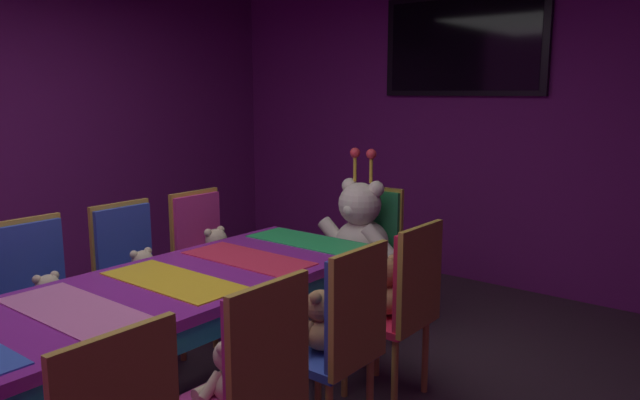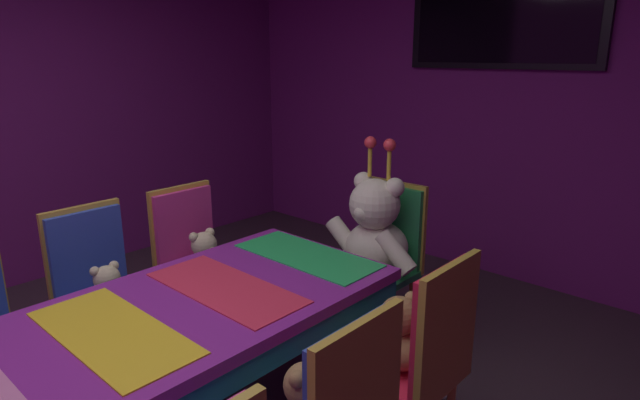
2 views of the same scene
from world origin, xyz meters
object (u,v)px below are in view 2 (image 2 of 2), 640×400
(wall_tv, at_px, (503,8))
(chair_left_3, at_px, (191,251))
(teddy_left_2, at_px, (109,293))
(banquet_table, at_px, (115,354))
(chair_left_2, at_px, (95,281))
(king_teddy_bear, at_px, (373,233))
(throne_chair, at_px, (389,245))
(chair_right_3, at_px, (428,350))
(teddy_right_3, at_px, (397,337))
(teddy_left_3, at_px, (206,259))

(wall_tv, bearing_deg, chair_left_3, -110.04)
(teddy_left_2, bearing_deg, banquet_table, -24.36)
(banquet_table, height_order, chair_left_2, chair_left_2)
(king_teddy_bear, bearing_deg, throne_chair, 180.00)
(chair_right_3, relative_size, teddy_right_3, 2.84)
(chair_left_3, xyz_separation_m, teddy_right_3, (1.47, 0.01, 0.00))
(chair_left_2, xyz_separation_m, teddy_left_2, (0.14, 0.00, -0.02))
(teddy_right_3, bearing_deg, chair_right_3, 180.00)
(throne_chair, xyz_separation_m, king_teddy_bear, (0.00, -0.17, 0.12))
(teddy_left_2, relative_size, teddy_right_3, 0.81)
(chair_left_2, distance_m, throne_chair, 1.67)
(teddy_left_2, height_order, wall_tv, wall_tv)
(teddy_left_2, height_order, king_teddy_bear, king_teddy_bear)
(teddy_left_3, bearing_deg, chair_right_3, 0.22)
(banquet_table, relative_size, chair_left_3, 2.47)
(throne_chair, bearing_deg, teddy_left_3, -37.19)
(teddy_left_3, height_order, chair_right_3, chair_right_3)
(teddy_left_3, xyz_separation_m, wall_tv, (0.67, 2.22, 1.46))
(teddy_left_2, distance_m, chair_right_3, 1.59)
(teddy_left_3, distance_m, wall_tv, 2.74)
(teddy_left_2, xyz_separation_m, throne_chair, (0.68, 1.45, 0.02))
(banquet_table, bearing_deg, teddy_left_3, 127.01)
(banquet_table, bearing_deg, teddy_right_3, 53.61)
(chair_right_3, bearing_deg, teddy_left_3, 0.22)
(chair_right_3, height_order, teddy_right_3, chair_right_3)
(wall_tv, bearing_deg, throne_chair, -90.00)
(teddy_left_2, relative_size, wall_tv, 0.19)
(teddy_left_2, distance_m, chair_left_3, 0.59)
(teddy_left_2, distance_m, throne_chair, 1.61)
(chair_left_2, xyz_separation_m, wall_tv, (0.82, 2.80, 1.45))
(chair_left_3, xyz_separation_m, wall_tv, (0.81, 2.22, 1.45))
(chair_left_2, distance_m, chair_right_3, 1.72)
(chair_right_3, distance_m, throne_chair, 1.19)
(teddy_left_3, height_order, throne_chair, throne_chair)
(banquet_table, distance_m, teddy_left_3, 1.11)
(teddy_left_2, relative_size, chair_left_3, 0.28)
(chair_left_3, bearing_deg, banquet_table, -47.47)
(teddy_left_2, xyz_separation_m, teddy_left_3, (0.01, 0.58, 0.01))
(chair_left_2, relative_size, teddy_right_3, 2.84)
(king_teddy_bear, bearing_deg, teddy_left_3, -43.08)
(chair_right_3, xyz_separation_m, throne_chair, (-0.80, 0.87, 0.00))
(king_teddy_bear, bearing_deg, banquet_table, -0.00)
(throne_chair, relative_size, king_teddy_bear, 1.21)
(chair_left_2, height_order, teddy_left_3, chair_left_2)
(teddy_left_3, distance_m, king_teddy_bear, 0.98)
(chair_left_2, xyz_separation_m, teddy_left_3, (0.15, 0.58, -0.01))
(throne_chair, distance_m, wall_tv, 1.98)
(chair_left_3, xyz_separation_m, king_teddy_bear, (0.81, 0.71, 0.12))
(teddy_right_3, bearing_deg, wall_tv, -73.53)
(chair_left_2, xyz_separation_m, throne_chair, (0.82, 1.45, 0.00))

